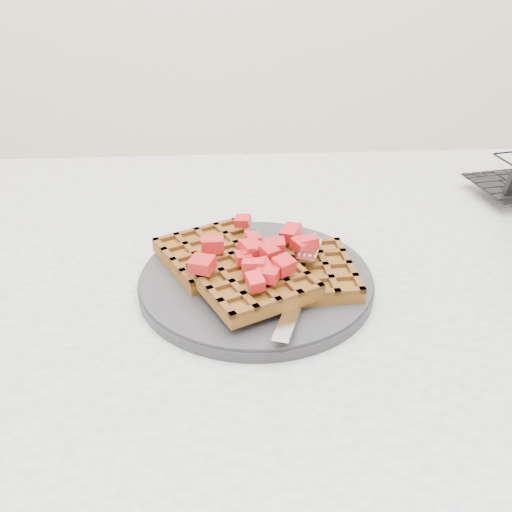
# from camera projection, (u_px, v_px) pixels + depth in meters

# --- Properties ---
(table) EXTENTS (1.20, 0.80, 0.75)m
(table) POSITION_uv_depth(u_px,v_px,m) (359.00, 346.00, 0.73)
(table) COLOR silver
(table) RESTS_ON ground
(plate) EXTENTS (0.26, 0.26, 0.02)m
(plate) POSITION_uv_depth(u_px,v_px,m) (256.00, 280.00, 0.64)
(plate) COLOR #252528
(plate) RESTS_ON table
(waffles) EXTENTS (0.23, 0.22, 0.03)m
(waffles) POSITION_uv_depth(u_px,v_px,m) (256.00, 268.00, 0.63)
(waffles) COLOR brown
(waffles) RESTS_ON plate
(strawberry_pile) EXTENTS (0.15, 0.15, 0.02)m
(strawberry_pile) POSITION_uv_depth(u_px,v_px,m) (256.00, 245.00, 0.62)
(strawberry_pile) COLOR maroon
(strawberry_pile) RESTS_ON waffles
(fork) EXTENTS (0.08, 0.18, 0.02)m
(fork) POSITION_uv_depth(u_px,v_px,m) (301.00, 287.00, 0.60)
(fork) COLOR silver
(fork) RESTS_ON plate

